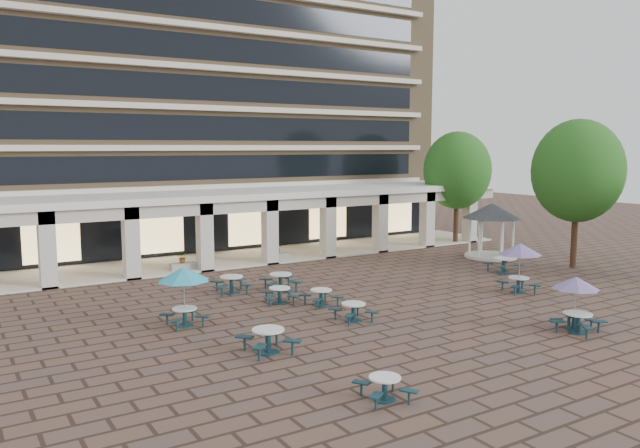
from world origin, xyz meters
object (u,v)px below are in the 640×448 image
at_px(picnic_table_1, 268,339).
at_px(picnic_table_3, 578,321).
at_px(planter_left, 183,264).
at_px(picnic_table_0, 385,386).
at_px(planter_right, 277,255).
at_px(gazebo, 492,217).

relative_size(picnic_table_1, picnic_table_3, 0.98).
height_order(picnic_table_3, planter_left, planter_left).
bearing_deg(picnic_table_0, planter_right, 82.36).
bearing_deg(planter_right, planter_left, 180.00).
relative_size(gazebo, planter_left, 2.51).
height_order(picnic_table_1, planter_left, planter_left).
relative_size(planter_left, planter_right, 1.00).
distance_m(picnic_table_0, picnic_table_1, 5.51).
bearing_deg(gazebo, picnic_table_0, -143.59).
height_order(picnic_table_0, gazebo, gazebo).
xyz_separation_m(picnic_table_1, planter_left, (2.30, 15.40, -0.08)).
relative_size(picnic_table_3, planter_left, 1.34).
xyz_separation_m(picnic_table_0, planter_left, (1.35, 20.82, 0.02)).
bearing_deg(gazebo, planter_left, 162.10).
bearing_deg(planter_right, picnic_table_1, -118.83).
height_order(picnic_table_0, picnic_table_1, picnic_table_1).
xyz_separation_m(gazebo, planter_right, (-12.52, 6.04, -2.22)).
height_order(picnic_table_0, planter_left, planter_left).
distance_m(planter_left, planter_right, 6.17).
bearing_deg(gazebo, picnic_table_1, -155.97).
bearing_deg(planter_right, picnic_table_0, -109.86).
distance_m(gazebo, planter_left, 19.77).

